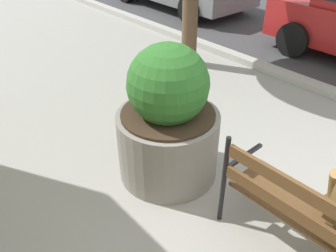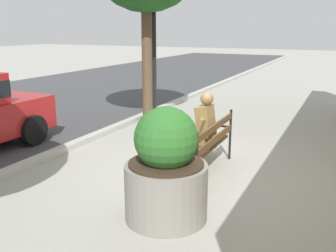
% 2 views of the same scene
% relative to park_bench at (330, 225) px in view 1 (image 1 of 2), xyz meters
% --- Properties ---
extents(park_bench, '(1.80, 0.54, 0.95)m').
position_rel_park_bench_xyz_m(park_bench, '(0.00, 0.00, 0.00)').
color(park_bench, brown).
rests_on(park_bench, ground).
extents(concrete_planter, '(1.06, 1.06, 1.48)m').
position_rel_park_bench_xyz_m(concrete_planter, '(-1.72, -0.08, 0.10)').
color(concrete_planter, gray).
rests_on(concrete_planter, ground).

